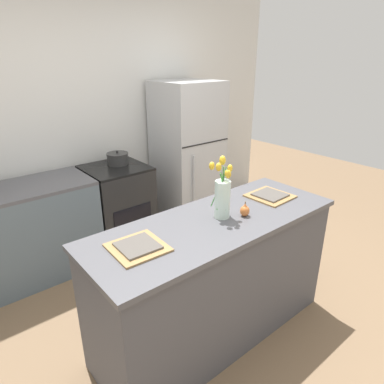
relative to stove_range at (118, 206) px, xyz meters
name	(u,v)px	position (x,y,z in m)	size (l,w,h in m)	color
ground_plane	(213,330)	(-0.10, -1.60, -0.44)	(10.00, 10.00, 0.00)	brown
back_wall	(84,116)	(-0.10, 0.40, 0.91)	(5.20, 0.08, 2.70)	silver
kitchen_island	(214,279)	(-0.10, -1.60, 0.03)	(1.80, 0.66, 0.93)	#4C4C51
stove_range	(118,206)	(0.00, 0.00, 0.00)	(0.60, 0.61, 0.88)	black
refrigerator	(188,155)	(0.95, 0.00, 0.40)	(0.68, 0.67, 1.68)	#B7BABC
flower_vase	(222,195)	(-0.04, -1.59, 0.65)	(0.15, 0.14, 0.41)	silver
pear_figurine	(245,210)	(0.09, -1.68, 0.53)	(0.06, 0.06, 0.10)	#C66B33
plate_setting_left	(138,247)	(-0.68, -1.58, 0.50)	(0.31, 0.31, 0.02)	olive
plate_setting_right	(270,196)	(0.48, -1.58, 0.50)	(0.31, 0.31, 0.02)	olive
cooking_pot	(118,159)	(0.07, 0.06, 0.50)	(0.22, 0.22, 0.14)	#2D2D2D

